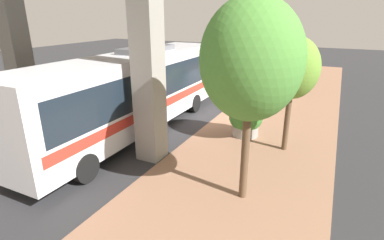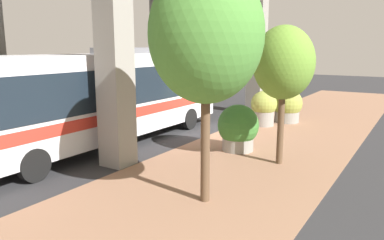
# 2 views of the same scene
# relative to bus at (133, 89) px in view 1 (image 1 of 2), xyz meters

# --- Properties ---
(ground_plane) EXTENTS (80.00, 80.00, 0.00)m
(ground_plane) POSITION_rel_bus_xyz_m (-2.64, -3.97, -2.08)
(ground_plane) COLOR #2D2D30
(ground_plane) RESTS_ON ground
(sidewalk_strip) EXTENTS (6.00, 40.00, 0.02)m
(sidewalk_strip) POSITION_rel_bus_xyz_m (-5.64, -3.97, -2.07)
(sidewalk_strip) COLOR #936B51
(sidewalk_strip) RESTS_ON ground
(bus) EXTENTS (2.65, 12.46, 3.85)m
(bus) POSITION_rel_bus_xyz_m (0.00, 0.00, 0.00)
(bus) COLOR silver
(bus) RESTS_ON ground
(fire_hydrant) EXTENTS (0.49, 0.24, 1.06)m
(fire_hydrant) POSITION_rel_bus_xyz_m (-3.57, -4.93, -1.55)
(fire_hydrant) COLOR #B21919
(fire_hydrant) RESTS_ON ground
(planter_front) EXTENTS (1.29, 1.29, 1.76)m
(planter_front) POSITION_rel_bus_xyz_m (-3.91, -6.64, -1.17)
(planter_front) COLOR gray
(planter_front) RESTS_ON ground
(planter_middle) EXTENTS (1.53, 1.53, 1.77)m
(planter_middle) POSITION_rel_bus_xyz_m (-4.61, -8.13, -1.23)
(planter_middle) COLOR gray
(planter_middle) RESTS_ON ground
(planter_back) EXTENTS (1.55, 1.55, 1.77)m
(planter_back) POSITION_rel_bus_xyz_m (-4.79, -1.81, -1.21)
(planter_back) COLOR gray
(planter_back) RESTS_ON ground
(street_tree_near) EXTENTS (2.74, 2.74, 5.81)m
(street_tree_near) POSITION_rel_bus_xyz_m (-6.12, 2.95, 2.07)
(street_tree_near) COLOR brown
(street_tree_near) RESTS_ON ground
(street_tree_far) EXTENTS (1.98, 1.98, 4.57)m
(street_tree_far) POSITION_rel_bus_xyz_m (-6.67, -1.07, 1.27)
(street_tree_far) COLOR brown
(street_tree_far) RESTS_ON ground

